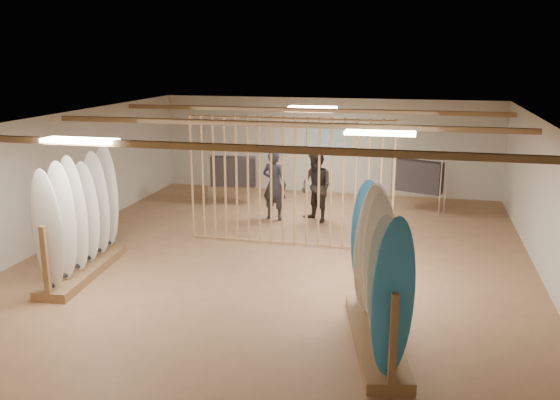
% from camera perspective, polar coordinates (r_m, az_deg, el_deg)
% --- Properties ---
extents(floor, '(12.00, 12.00, 0.00)m').
position_cam_1_polar(floor, '(12.23, 0.00, -5.46)').
color(floor, '#A2744E').
rests_on(floor, ground).
extents(ceiling, '(12.00, 12.00, 0.00)m').
position_cam_1_polar(ceiling, '(11.60, 0.00, 7.69)').
color(ceiling, gray).
rests_on(ceiling, ground).
extents(wall_back, '(12.00, 0.00, 12.00)m').
position_cam_1_polar(wall_back, '(17.63, 4.58, 5.22)').
color(wall_back, beige).
rests_on(wall_back, ground).
extents(wall_front, '(12.00, 0.00, 12.00)m').
position_cam_1_polar(wall_front, '(6.45, -12.78, -10.87)').
color(wall_front, beige).
rests_on(wall_front, ground).
extents(wall_left, '(0.00, 12.00, 12.00)m').
position_cam_1_polar(wall_left, '(13.86, -20.55, 1.97)').
color(wall_left, beige).
rests_on(wall_left, ground).
extents(wall_right, '(0.00, 12.00, 12.00)m').
position_cam_1_polar(wall_right, '(11.76, 24.43, -0.43)').
color(wall_right, beige).
rests_on(wall_right, ground).
extents(ceiling_slats, '(9.50, 6.12, 0.10)m').
position_cam_1_polar(ceiling_slats, '(11.61, 0.00, 7.30)').
color(ceiling_slats, olive).
rests_on(ceiling_slats, ground).
extents(light_panels, '(1.20, 0.35, 0.06)m').
position_cam_1_polar(light_panels, '(11.61, 0.00, 7.40)').
color(light_panels, white).
rests_on(light_panels, ground).
extents(bamboo_partition, '(4.45, 0.05, 2.78)m').
position_cam_1_polar(bamboo_partition, '(12.60, 0.85, 1.74)').
color(bamboo_partition, tan).
rests_on(bamboo_partition, ground).
extents(poster, '(1.40, 0.03, 0.90)m').
position_cam_1_polar(poster, '(17.58, 4.58, 5.85)').
color(poster, '#379DC0').
rests_on(poster, ground).
extents(rack_left, '(0.89, 2.80, 2.22)m').
position_cam_1_polar(rack_left, '(11.66, -18.55, -3.27)').
color(rack_left, olive).
rests_on(rack_left, floor).
extents(rack_right, '(1.19, 2.81, 2.21)m').
position_cam_1_polar(rack_right, '(8.57, 9.36, -8.96)').
color(rack_right, olive).
rests_on(rack_right, floor).
extents(clothing_rack_a, '(1.31, 0.50, 1.42)m').
position_cam_1_polar(clothing_rack_a, '(16.23, -4.50, 2.74)').
color(clothing_rack_a, silver).
rests_on(clothing_rack_a, floor).
extents(clothing_rack_b, '(1.29, 0.77, 1.44)m').
position_cam_1_polar(clothing_rack_b, '(15.86, 13.18, 2.22)').
color(clothing_rack_b, silver).
rests_on(clothing_rack_b, floor).
extents(shopper_a, '(0.84, 0.67, 2.02)m').
position_cam_1_polar(shopper_a, '(14.68, -0.55, 1.94)').
color(shopper_a, '#292931').
rests_on(shopper_a, floor).
extents(shopper_b, '(1.22, 1.19, 2.00)m').
position_cam_1_polar(shopper_b, '(14.50, 3.52, 1.73)').
color(shopper_b, '#302825').
rests_on(shopper_b, floor).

